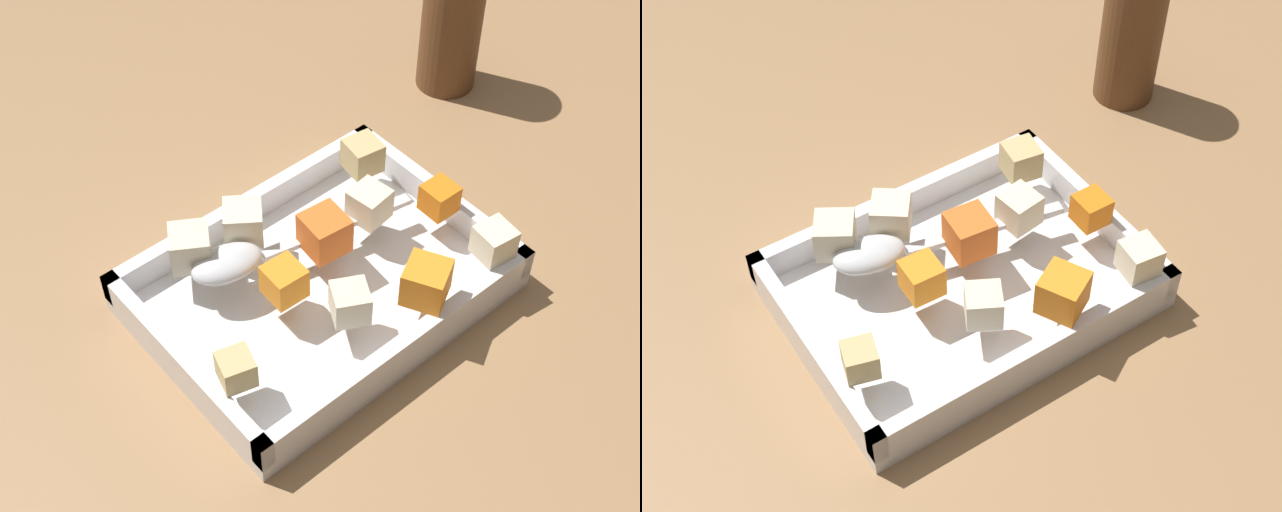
% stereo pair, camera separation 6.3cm
% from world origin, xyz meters
% --- Properties ---
extents(ground_plane, '(4.00, 4.00, 0.00)m').
position_xyz_m(ground_plane, '(0.00, 0.00, 0.00)').
color(ground_plane, '#936D47').
extents(baking_dish, '(0.29, 0.21, 0.04)m').
position_xyz_m(baking_dish, '(0.02, -0.02, 0.01)').
color(baking_dish, silver).
rests_on(baking_dish, ground_plane).
extents(carrot_chunk_corner_ne, '(0.04, 0.04, 0.03)m').
position_xyz_m(carrot_chunk_corner_ne, '(-0.00, -0.03, 0.06)').
color(carrot_chunk_corner_ne, orange).
rests_on(carrot_chunk_corner_ne, baking_dish).
extents(carrot_chunk_corner_nw, '(0.03, 0.03, 0.03)m').
position_xyz_m(carrot_chunk_corner_nw, '(-0.10, 0.00, 0.05)').
color(carrot_chunk_corner_nw, orange).
rests_on(carrot_chunk_corner_nw, baking_dish).
extents(carrot_chunk_near_left, '(0.05, 0.05, 0.03)m').
position_xyz_m(carrot_chunk_near_left, '(-0.03, 0.06, 0.06)').
color(carrot_chunk_near_left, orange).
rests_on(carrot_chunk_near_left, baking_dish).
extents(carrot_chunk_back_center, '(0.03, 0.03, 0.03)m').
position_xyz_m(carrot_chunk_back_center, '(0.06, -0.01, 0.06)').
color(carrot_chunk_back_center, orange).
rests_on(carrot_chunk_back_center, baking_dish).
extents(potato_chunk_heap_top, '(0.04, 0.04, 0.03)m').
position_xyz_m(potato_chunk_heap_top, '(0.04, -0.08, 0.06)').
color(potato_chunk_heap_top, beige).
rests_on(potato_chunk_heap_top, baking_dish).
extents(potato_chunk_corner_se, '(0.03, 0.03, 0.03)m').
position_xyz_m(potato_chunk_corner_se, '(0.13, 0.03, 0.05)').
color(potato_chunk_corner_se, tan).
rests_on(potato_chunk_corner_se, baking_dish).
extents(potato_chunk_corner_sw, '(0.03, 0.03, 0.03)m').
position_xyz_m(potato_chunk_corner_sw, '(-0.10, 0.06, 0.06)').
color(potato_chunk_corner_sw, beige).
rests_on(potato_chunk_corner_sw, baking_dish).
extents(potato_chunk_heap_side, '(0.03, 0.03, 0.03)m').
position_xyz_m(potato_chunk_heap_side, '(-0.09, -0.08, 0.06)').
color(potato_chunk_heap_side, tan).
rests_on(potato_chunk_heap_side, baking_dish).
extents(potato_chunk_mid_right, '(0.03, 0.03, 0.03)m').
position_xyz_m(potato_chunk_mid_right, '(-0.05, -0.03, 0.06)').
color(potato_chunk_mid_right, beige).
rests_on(potato_chunk_mid_right, baking_dish).
extents(parsnip_chunk_near_right, '(0.04, 0.04, 0.03)m').
position_xyz_m(parsnip_chunk_near_right, '(0.03, 0.04, 0.06)').
color(parsnip_chunk_near_right, beige).
rests_on(parsnip_chunk_near_right, baking_dish).
extents(parsnip_chunk_rim_edge, '(0.04, 0.04, 0.03)m').
position_xyz_m(parsnip_chunk_rim_edge, '(0.09, -0.09, 0.06)').
color(parsnip_chunk_rim_edge, beige).
rests_on(parsnip_chunk_rim_edge, baking_dish).
extents(serving_spoon, '(0.20, 0.07, 0.02)m').
position_xyz_m(serving_spoon, '(0.06, -0.06, 0.05)').
color(serving_spoon, silver).
rests_on(serving_spoon, baking_dish).
extents(pepper_mill, '(0.06, 0.06, 0.19)m').
position_xyz_m(pepper_mill, '(-0.27, -0.15, 0.09)').
color(pepper_mill, brown).
rests_on(pepper_mill, ground_plane).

